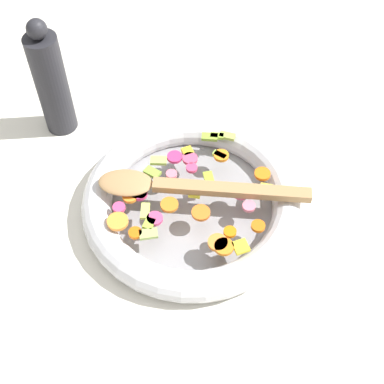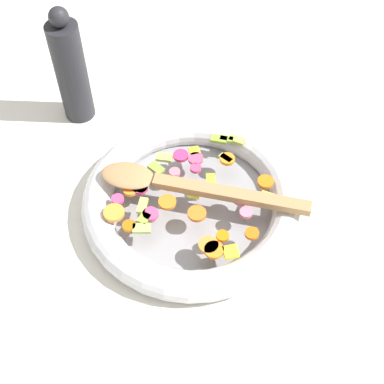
# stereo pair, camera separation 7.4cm
# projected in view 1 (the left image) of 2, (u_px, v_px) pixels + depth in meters

# --- Properties ---
(ground_plane) EXTENTS (4.00, 4.00, 0.00)m
(ground_plane) POSITION_uv_depth(u_px,v_px,m) (192.00, 210.00, 0.92)
(ground_plane) COLOR silver
(skillet) EXTENTS (0.37, 0.37, 0.05)m
(skillet) POSITION_uv_depth(u_px,v_px,m) (192.00, 202.00, 0.90)
(skillet) COLOR gray
(skillet) RESTS_ON ground_plane
(chopped_vegetables) EXTENTS (0.29, 0.24, 0.01)m
(chopped_vegetables) POSITION_uv_depth(u_px,v_px,m) (190.00, 195.00, 0.87)
(chopped_vegetables) COLOR orange
(chopped_vegetables) RESTS_ON skillet
(wooden_spoon) EXTENTS (0.23, 0.31, 0.01)m
(wooden_spoon) POSITION_uv_depth(u_px,v_px,m) (181.00, 186.00, 0.87)
(wooden_spoon) COLOR #A87F51
(wooden_spoon) RESTS_ON chopped_vegetables
(pepper_mill) EXTENTS (0.06, 0.06, 0.24)m
(pepper_mill) POSITION_uv_depth(u_px,v_px,m) (52.00, 82.00, 0.96)
(pepper_mill) COLOR #232328
(pepper_mill) RESTS_ON ground_plane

